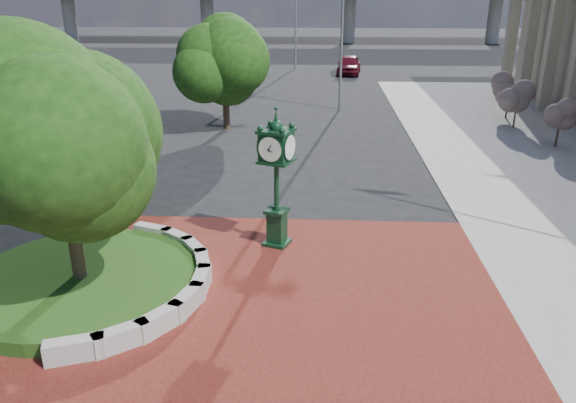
# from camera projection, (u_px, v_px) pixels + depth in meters

# --- Properties ---
(ground) EXTENTS (200.00, 200.00, 0.00)m
(ground) POSITION_uv_depth(u_px,v_px,m) (270.00, 294.00, 14.63)
(ground) COLOR black
(ground) RESTS_ON ground
(plaza) EXTENTS (12.00, 12.00, 0.04)m
(plaza) POSITION_uv_depth(u_px,v_px,m) (266.00, 315.00, 13.69)
(plaza) COLOR maroon
(plaza) RESTS_ON ground
(planter_wall) EXTENTS (2.96, 6.77, 0.54)m
(planter_wall) POSITION_uv_depth(u_px,v_px,m) (167.00, 282.00, 14.68)
(planter_wall) COLOR #9E9B93
(planter_wall) RESTS_ON ground
(grass_bed) EXTENTS (6.10, 6.10, 0.40)m
(grass_bed) POSITION_uv_depth(u_px,v_px,m) (81.00, 282.00, 14.83)
(grass_bed) COLOR #1B4413
(grass_bed) RESTS_ON ground
(tree_planter) EXTENTS (5.20, 5.20, 6.33)m
(tree_planter) POSITION_uv_depth(u_px,v_px,m) (62.00, 154.00, 13.56)
(tree_planter) COLOR #38281C
(tree_planter) RESTS_ON ground
(tree_street) EXTENTS (4.40, 4.40, 5.45)m
(tree_street) POSITION_uv_depth(u_px,v_px,m) (225.00, 70.00, 30.46)
(tree_street) COLOR #38281C
(tree_street) RESTS_ON ground
(post_clock) EXTENTS (1.09, 1.09, 4.26)m
(post_clock) POSITION_uv_depth(u_px,v_px,m) (277.00, 173.00, 16.59)
(post_clock) COLOR black
(post_clock) RESTS_ON ground
(parked_car) EXTENTS (2.50, 5.15, 1.69)m
(parked_car) POSITION_uv_depth(u_px,v_px,m) (349.00, 65.00, 50.93)
(parked_car) COLOR #4D0B18
(parked_car) RESTS_ON ground
(street_lamp_near) EXTENTS (2.07, 0.89, 9.57)m
(street_lamp_near) POSITION_uv_depth(u_px,v_px,m) (346.00, 19.00, 34.48)
(street_lamp_near) COLOR slate
(street_lamp_near) RESTS_ON ground
(street_lamp_far) EXTENTS (2.24, 0.61, 10.04)m
(street_lamp_far) POSITION_uv_depth(u_px,v_px,m) (298.00, 5.00, 52.71)
(street_lamp_far) COLOR slate
(street_lamp_far) RESTS_ON ground
(shrub_near) EXTENTS (1.20, 1.20, 2.20)m
(shrub_near) POSITION_uv_depth(u_px,v_px,m) (561.00, 116.00, 27.38)
(shrub_near) COLOR #38281C
(shrub_near) RESTS_ON ground
(shrub_mid) EXTENTS (1.20, 1.20, 2.20)m
(shrub_mid) POSITION_uv_depth(u_px,v_px,m) (517.00, 100.00, 31.18)
(shrub_mid) COLOR #38281C
(shrub_mid) RESTS_ON ground
(shrub_far) EXTENTS (1.20, 1.20, 2.20)m
(shrub_far) POSITION_uv_depth(u_px,v_px,m) (509.00, 92.00, 33.54)
(shrub_far) COLOR #38281C
(shrub_far) RESTS_ON ground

